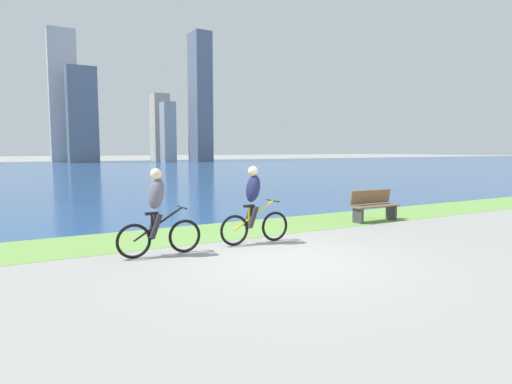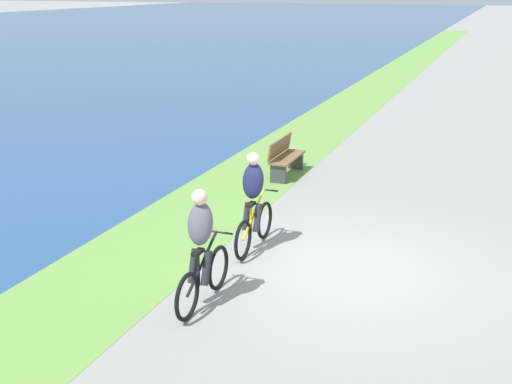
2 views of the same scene
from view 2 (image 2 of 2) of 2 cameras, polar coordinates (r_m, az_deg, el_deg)
name	(u,v)px [view 2 (image 2 of 2)]	position (r m, az deg, el deg)	size (l,w,h in m)	color
ground_plane	(345,268)	(10.73, 7.70, -6.50)	(300.00, 300.00, 0.00)	gray
grass_strip_bayside	(162,240)	(11.85, -8.17, -4.12)	(120.00, 2.31, 0.01)	#6B9947
cyclist_lead	(253,202)	(11.07, -0.22, -0.89)	(1.70, 0.52, 1.71)	black
cyclist_trailing	(202,249)	(9.17, -4.74, -4.94)	(1.69, 0.52, 1.71)	black
bench_near_path	(285,157)	(15.57, 2.52, 3.03)	(1.50, 0.47, 0.90)	brown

